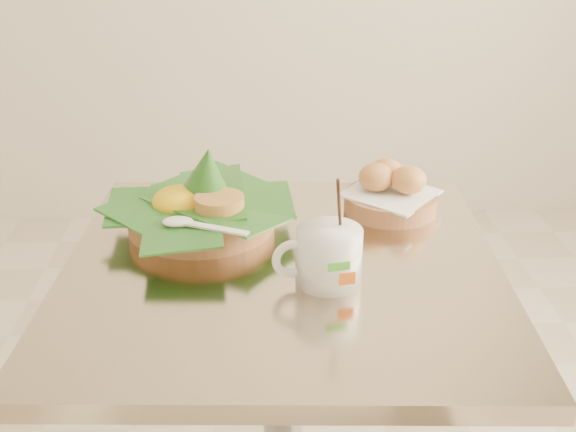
{
  "coord_description": "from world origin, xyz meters",
  "views": [
    {
      "loc": [
        0.13,
        -1.07,
        1.3
      ],
      "look_at": [
        0.18,
        -0.01,
        0.82
      ],
      "focal_mm": 45.0,
      "sensor_mm": 36.0,
      "label": 1
    }
  ],
  "objects_px": {
    "bread_basket": "(390,192)",
    "coffee_mug": "(327,255)",
    "cafe_table": "(283,375)",
    "rice_basket": "(201,204)"
  },
  "relations": [
    {
      "from": "cafe_table",
      "to": "bread_basket",
      "type": "bearing_deg",
      "value": 44.4
    },
    {
      "from": "cafe_table",
      "to": "rice_basket",
      "type": "relative_size",
      "value": 2.32
    },
    {
      "from": "coffee_mug",
      "to": "cafe_table",
      "type": "bearing_deg",
      "value": 136.79
    },
    {
      "from": "rice_basket",
      "to": "coffee_mug",
      "type": "relative_size",
      "value": 1.85
    },
    {
      "from": "cafe_table",
      "to": "coffee_mug",
      "type": "bearing_deg",
      "value": -43.21
    },
    {
      "from": "cafe_table",
      "to": "bread_basket",
      "type": "height_order",
      "value": "bread_basket"
    },
    {
      "from": "cafe_table",
      "to": "coffee_mug",
      "type": "relative_size",
      "value": 4.3
    },
    {
      "from": "bread_basket",
      "to": "coffee_mug",
      "type": "xyz_separation_m",
      "value": [
        -0.14,
        -0.27,
        0.01
      ]
    },
    {
      "from": "cafe_table",
      "to": "rice_basket",
      "type": "height_order",
      "value": "rice_basket"
    },
    {
      "from": "rice_basket",
      "to": "coffee_mug",
      "type": "bearing_deg",
      "value": -45.27
    }
  ]
}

